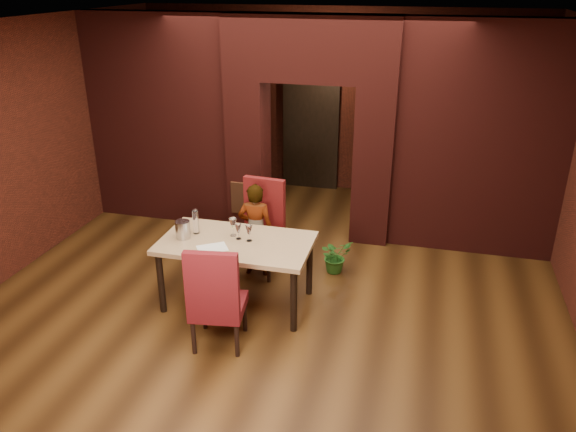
# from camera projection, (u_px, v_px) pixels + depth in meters

# --- Properties ---
(floor) EXTENTS (8.00, 8.00, 0.00)m
(floor) POSITION_uv_depth(u_px,v_px,m) (274.00, 295.00, 7.01)
(floor) COLOR #4D2F13
(floor) RESTS_ON ground
(ceiling) EXTENTS (7.00, 8.00, 0.04)m
(ceiling) POSITION_uv_depth(u_px,v_px,m) (271.00, 26.00, 5.73)
(ceiling) COLOR silver
(ceiling) RESTS_ON ground
(wall_back) EXTENTS (7.00, 0.04, 3.20)m
(wall_back) POSITION_uv_depth(u_px,v_px,m) (334.00, 102.00, 9.92)
(wall_back) COLOR maroon
(wall_back) RESTS_ON ground
(wall_front) EXTENTS (7.00, 0.04, 3.20)m
(wall_front) POSITION_uv_depth(u_px,v_px,m) (54.00, 428.00, 2.82)
(wall_front) COLOR maroon
(wall_front) RESTS_ON ground
(wall_left) EXTENTS (0.04, 8.00, 3.20)m
(wall_left) POSITION_uv_depth(u_px,v_px,m) (10.00, 152.00, 7.17)
(wall_left) COLOR maroon
(wall_left) RESTS_ON ground
(pillar_left) EXTENTS (0.55, 0.55, 2.30)m
(pillar_left) POSITION_uv_depth(u_px,v_px,m) (249.00, 155.00, 8.54)
(pillar_left) COLOR maroon
(pillar_left) RESTS_ON ground
(pillar_right) EXTENTS (0.55, 0.55, 2.30)m
(pillar_right) POSITION_uv_depth(u_px,v_px,m) (374.00, 165.00, 8.11)
(pillar_right) COLOR maroon
(pillar_right) RESTS_ON ground
(lintel) EXTENTS (2.45, 0.55, 0.90)m
(lintel) POSITION_uv_depth(u_px,v_px,m) (311.00, 48.00, 7.69)
(lintel) COLOR maroon
(lintel) RESTS_ON ground
(wing_wall_left) EXTENTS (2.28, 0.35, 3.20)m
(wing_wall_left) POSITION_uv_depth(u_px,v_px,m) (161.00, 120.00, 8.69)
(wing_wall_left) COLOR maroon
(wing_wall_left) RESTS_ON ground
(wing_wall_right) EXTENTS (2.28, 0.35, 3.20)m
(wing_wall_right) POSITION_uv_depth(u_px,v_px,m) (480.00, 141.00, 7.61)
(wing_wall_right) COLOR maroon
(wing_wall_right) RESTS_ON ground
(vent_panel) EXTENTS (0.40, 0.03, 0.50)m
(vent_panel) POSITION_uv_depth(u_px,v_px,m) (244.00, 198.00, 8.52)
(vent_panel) COLOR #97512C
(vent_panel) RESTS_ON ground
(rear_door) EXTENTS (0.90, 0.08, 2.10)m
(rear_door) POSITION_uv_depth(u_px,v_px,m) (311.00, 132.00, 10.18)
(rear_door) COLOR black
(rear_door) RESTS_ON ground
(rear_door_frame) EXTENTS (1.02, 0.04, 2.22)m
(rear_door_frame) POSITION_uv_depth(u_px,v_px,m) (311.00, 132.00, 10.14)
(rear_door_frame) COLOR black
(rear_door_frame) RESTS_ON ground
(dining_table) EXTENTS (1.77, 1.00, 0.83)m
(dining_table) POSITION_uv_depth(u_px,v_px,m) (237.00, 272.00, 6.70)
(dining_table) COLOR tan
(dining_table) RESTS_ON ground
(chair_far) EXTENTS (0.61, 0.61, 1.24)m
(chair_far) POSITION_uv_depth(u_px,v_px,m) (258.00, 229.00, 7.35)
(chair_far) COLOR maroon
(chair_far) RESTS_ON ground
(chair_near) EXTENTS (0.62, 0.62, 1.21)m
(chair_near) POSITION_uv_depth(u_px,v_px,m) (218.00, 294.00, 5.89)
(chair_near) COLOR maroon
(chair_near) RESTS_ON ground
(person_seated) EXTENTS (0.49, 0.34, 1.26)m
(person_seated) POSITION_uv_depth(u_px,v_px,m) (256.00, 230.00, 7.29)
(person_seated) COLOR silver
(person_seated) RESTS_ON ground
(wine_glass_a) EXTENTS (0.09, 0.09, 0.22)m
(wine_glass_a) POSITION_uv_depth(u_px,v_px,m) (233.00, 227.00, 6.63)
(wine_glass_a) COLOR white
(wine_glass_a) RESTS_ON dining_table
(wine_glass_b) EXTENTS (0.08, 0.08, 0.19)m
(wine_glass_b) POSITION_uv_depth(u_px,v_px,m) (238.00, 232.00, 6.55)
(wine_glass_b) COLOR white
(wine_glass_b) RESTS_ON dining_table
(wine_glass_c) EXTENTS (0.08, 0.08, 0.20)m
(wine_glass_c) POSITION_uv_depth(u_px,v_px,m) (249.00, 233.00, 6.50)
(wine_glass_c) COLOR white
(wine_glass_c) RESTS_ON dining_table
(tasting_sheet) EXTENTS (0.41, 0.39, 0.00)m
(tasting_sheet) POSITION_uv_depth(u_px,v_px,m) (212.00, 248.00, 6.36)
(tasting_sheet) COLOR white
(tasting_sheet) RESTS_ON dining_table
(wine_bucket) EXTENTS (0.17, 0.17, 0.21)m
(wine_bucket) POSITION_uv_depth(u_px,v_px,m) (183.00, 230.00, 6.57)
(wine_bucket) COLOR #A9A9B0
(wine_bucket) RESTS_ON dining_table
(water_bottle) EXTENTS (0.07, 0.07, 0.31)m
(water_bottle) POSITION_uv_depth(u_px,v_px,m) (196.00, 221.00, 6.67)
(water_bottle) COLOR white
(water_bottle) RESTS_ON dining_table
(potted_plant) EXTENTS (0.55, 0.55, 0.46)m
(potted_plant) POSITION_uv_depth(u_px,v_px,m) (335.00, 256.00, 7.48)
(potted_plant) COLOR #286920
(potted_plant) RESTS_ON ground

